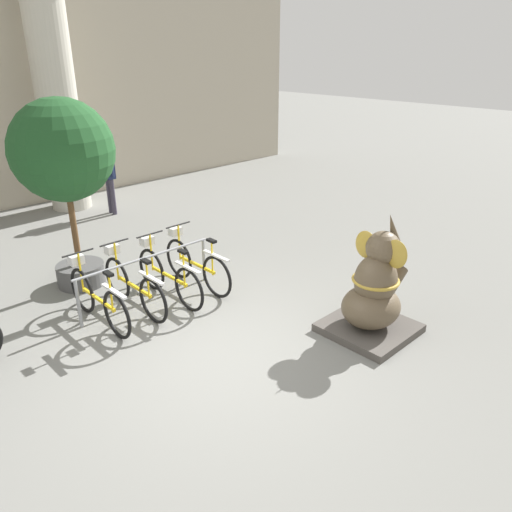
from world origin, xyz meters
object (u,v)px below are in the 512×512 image
(bicycle_2, at_px, (168,275))
(bicycle_0, at_px, (97,298))
(bicycle_1, at_px, (133,285))
(bicycle_3, at_px, (196,264))
(elephant_statue, at_px, (374,293))
(potted_tree, at_px, (63,157))
(person_pedestrian, at_px, (108,170))

(bicycle_2, bearing_deg, bicycle_0, 176.88)
(bicycle_1, height_order, bicycle_2, same)
(bicycle_3, relative_size, elephant_statue, 1.00)
(bicycle_0, relative_size, bicycle_2, 1.00)
(bicycle_2, distance_m, potted_tree, 2.43)
(bicycle_1, bearing_deg, potted_tree, 97.33)
(bicycle_1, xyz_separation_m, potted_tree, (-0.18, 1.41, 1.76))
(person_pedestrian, bearing_deg, potted_tree, -126.63)
(bicycle_0, relative_size, person_pedestrian, 0.98)
(potted_tree, bearing_deg, person_pedestrian, 53.37)
(elephant_statue, xyz_separation_m, potted_tree, (-2.29, 4.30, 1.58))
(potted_tree, bearing_deg, elephant_statue, -61.98)
(bicycle_0, height_order, person_pedestrian, person_pedestrian)
(bicycle_0, bearing_deg, elephant_statue, -46.86)
(bicycle_0, xyz_separation_m, elephant_statue, (2.70, -2.88, 0.18))
(bicycle_0, bearing_deg, person_pedestrian, 58.98)
(bicycle_2, height_order, potted_tree, potted_tree)
(bicycle_0, bearing_deg, bicycle_2, -3.12)
(bicycle_2, relative_size, potted_tree, 0.56)
(bicycle_2, relative_size, elephant_statue, 1.00)
(bicycle_1, height_order, elephant_statue, elephant_statue)
(bicycle_3, distance_m, elephant_statue, 3.02)
(bicycle_1, bearing_deg, elephant_statue, -53.87)
(bicycle_3, bearing_deg, elephant_statue, -72.13)
(bicycle_0, distance_m, potted_tree, 2.30)
(bicycle_2, bearing_deg, bicycle_1, 173.18)
(elephant_statue, bearing_deg, bicycle_2, 118.30)
(bicycle_1, distance_m, bicycle_3, 1.18)
(bicycle_2, distance_m, elephant_statue, 3.20)
(bicycle_0, relative_size, elephant_statue, 1.00)
(bicycle_0, height_order, bicycle_2, same)
(bicycle_1, xyz_separation_m, bicycle_3, (1.18, -0.02, 0.00))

